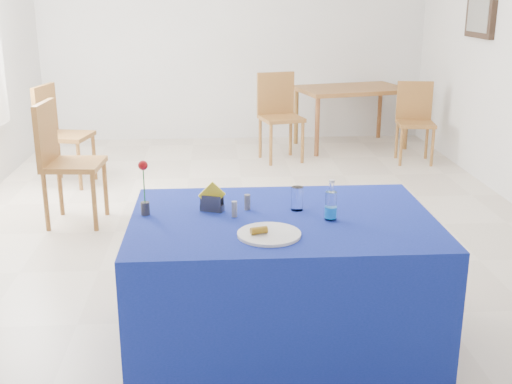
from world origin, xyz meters
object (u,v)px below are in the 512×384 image
chair_bg_left (279,110)px  chair_win_a (62,155)px  plate (269,234)px  oak_table (351,93)px  chair_win_b (57,128)px  water_bottle (331,206)px  chair_bg_right (415,116)px  blue_table (282,282)px

chair_bg_left → chair_win_a: chair_win_a is taller
plate → oak_table: bearing=73.8°
chair_win_a → chair_win_b: chair_win_a is taller
plate → water_bottle: water_bottle is taller
oak_table → chair_bg_right: 0.97m
blue_table → chair_bg_right: 4.46m
plate → chair_win_a: 2.83m
chair_bg_right → chair_win_b: (-3.89, -0.70, 0.06)m
chair_win_b → chair_bg_right: bearing=-68.1°
plate → oak_table: size_ratio=0.21×
water_bottle → chair_win_b: 4.01m
chair_bg_right → chair_bg_left: bearing=-179.6°
chair_bg_left → chair_win_b: (-2.33, -0.90, 0.00)m
chair_win_b → chair_bg_left: bearing=-57.3°
plate → chair_bg_left: size_ratio=0.31×
chair_bg_right → plate: bearing=-108.1°
oak_table → chair_win_a: size_ratio=1.42×
chair_bg_right → chair_win_a: bearing=-144.6°
plate → blue_table: 0.48m
plate → water_bottle: (0.34, 0.21, 0.06)m
chair_bg_right → chair_win_b: 3.96m
plate → blue_table: bearing=70.7°
chair_bg_right → chair_win_b: size_ratio=0.90×
plate → chair_bg_left: 4.50m
plate → chair_bg_right: (2.05, 4.27, -0.24)m
oak_table → chair_bg_left: chair_bg_left is taller
water_bottle → chair_bg_right: size_ratio=0.24×
plate → chair_bg_right: 4.74m
water_bottle → chair_win_b: chair_win_b is taller
water_bottle → chair_win_a: chair_win_a is taller
plate → chair_win_a: bearing=122.8°
blue_table → chair_win_b: size_ratio=1.58×
water_bottle → oak_table: size_ratio=0.15×
oak_table → chair_win_b: chair_win_b is taller
chair_win_a → chair_bg_left: bearing=-40.1°
water_bottle → blue_table: bearing=167.3°
chair_bg_right → chair_win_a: 4.06m
chair_bg_left → chair_bg_right: 1.57m
blue_table → oak_table: size_ratio=1.09×
blue_table → chair_bg_right: size_ratio=1.75×
oak_table → chair_win_a: 4.00m
plate → chair_win_b: size_ratio=0.31×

